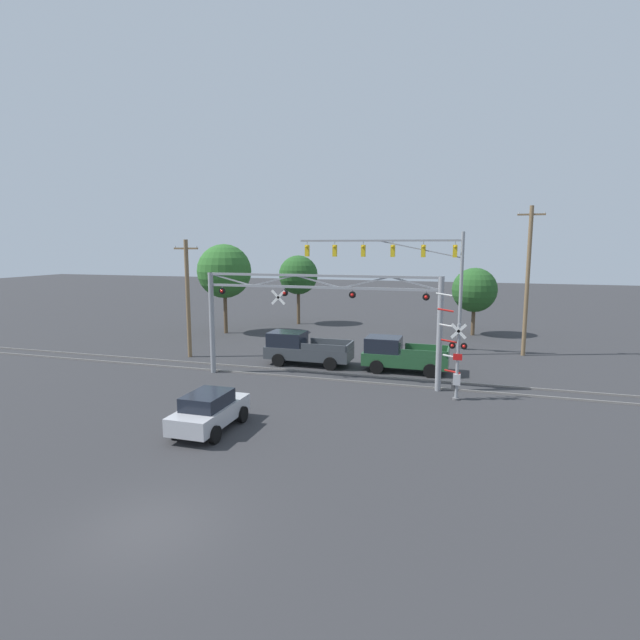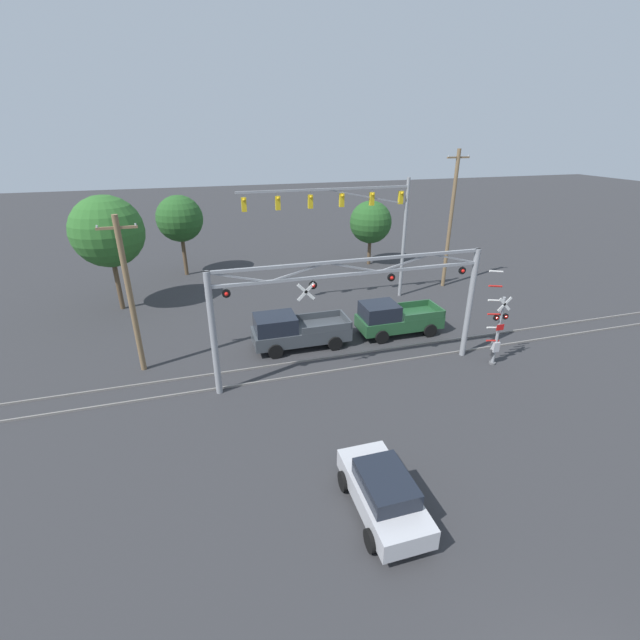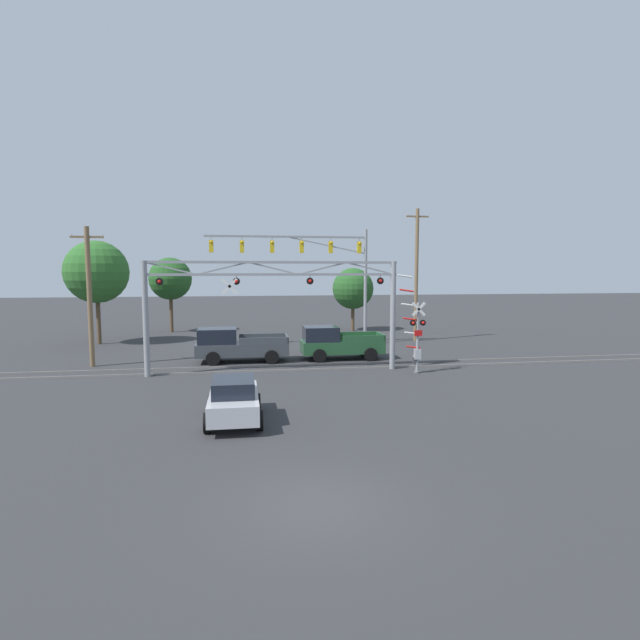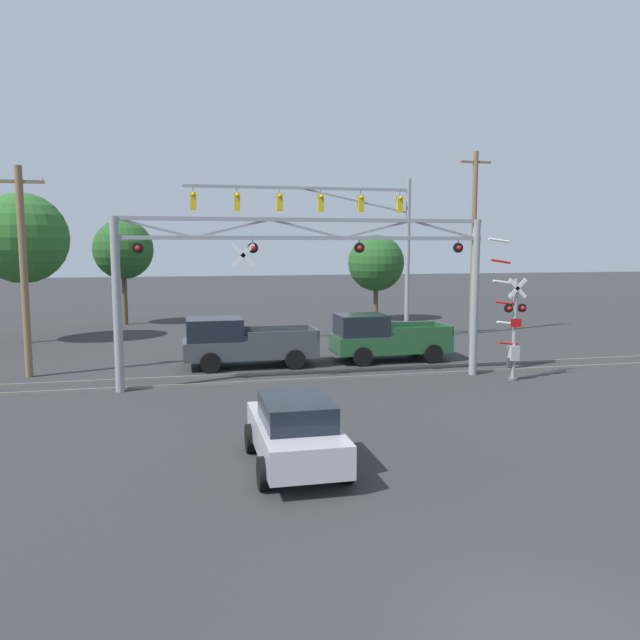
{
  "view_description": "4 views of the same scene",
  "coord_description": "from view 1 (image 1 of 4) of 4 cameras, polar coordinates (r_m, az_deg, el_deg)",
  "views": [
    {
      "loc": [
        8.22,
        -10.76,
        7.67
      ],
      "look_at": [
        0.26,
        15.34,
        3.61
      ],
      "focal_mm": 28.0,
      "sensor_mm": 36.0,
      "label": 1
    },
    {
      "loc": [
        -6.96,
        -2.33,
        11.62
      ],
      "look_at": [
        -0.88,
        18.41,
        1.97
      ],
      "focal_mm": 24.0,
      "sensor_mm": 36.0,
      "label": 2
    },
    {
      "loc": [
        -1.7,
        -11.28,
        5.59
      ],
      "look_at": [
        2.32,
        14.4,
        3.01
      ],
      "focal_mm": 28.0,
      "sensor_mm": 36.0,
      "label": 3
    },
    {
      "loc": [
        -4.57,
        -6.66,
        5.1
      ],
      "look_at": [
        1.2,
        18.96,
        1.96
      ],
      "focal_mm": 35.0,
      "sensor_mm": 36.0,
      "label": 4
    }
  ],
  "objects": [
    {
      "name": "pickup_truck_following",
      "position": [
        31.14,
        9.09,
        -3.94
      ],
      "size": [
        5.16,
        2.31,
        2.1
      ],
      "color": "#23512D",
      "rests_on": "ground_plane"
    },
    {
      "name": "traffic_signal_span",
      "position": [
        36.39,
        10.54,
        6.07
      ],
      "size": [
        11.95,
        0.39,
        8.65
      ],
      "color": "gray",
      "rests_on": "ground_plane"
    },
    {
      "name": "ground_plane",
      "position": [
        15.57,
        -19.05,
        -21.56
      ],
      "size": [
        200.0,
        200.0,
        0.0
      ],
      "primitive_type": "plane",
      "color": "#303033"
    },
    {
      "name": "background_tree_far_left_verge",
      "position": [
        44.49,
        -10.88,
        5.49
      ],
      "size": [
        4.7,
        4.7,
        7.84
      ],
      "color": "brown",
      "rests_on": "ground_plane"
    },
    {
      "name": "sedan_waiting",
      "position": [
        21.68,
        -12.54,
        -10.08
      ],
      "size": [
        2.03,
        4.12,
        1.64
      ],
      "color": "#B7B7BC",
      "rests_on": "ground_plane"
    },
    {
      "name": "utility_pole_right",
      "position": [
        37.47,
        22.63,
        4.26
      ],
      "size": [
        1.8,
        0.28,
        10.38
      ],
      "color": "brown",
      "rests_on": "ground_plane"
    },
    {
      "name": "crossing_signal_mast",
      "position": [
        25.84,
        15.26,
        -4.61
      ],
      "size": [
        1.61,
        0.35,
        5.39
      ],
      "color": "gray",
      "rests_on": "ground_plane"
    },
    {
      "name": "rail_track_near",
      "position": [
        29.08,
        -0.07,
        -6.72
      ],
      "size": [
        80.0,
        0.08,
        0.1
      ],
      "primitive_type": "cube",
      "color": "gray",
      "rests_on": "ground_plane"
    },
    {
      "name": "background_tree_beyond_span",
      "position": [
        44.8,
        17.25,
        3.28
      ],
      "size": [
        3.8,
        3.8,
        5.83
      ],
      "color": "brown",
      "rests_on": "ground_plane"
    },
    {
      "name": "utility_pole_left",
      "position": [
        35.41,
        -14.87,
        2.55
      ],
      "size": [
        1.8,
        0.28,
        8.1
      ],
      "color": "brown",
      "rests_on": "ground_plane"
    },
    {
      "name": "rail_track_far",
      "position": [
        30.41,
        0.73,
        -6.05
      ],
      "size": [
        80.0,
        0.08,
        0.1
      ],
      "primitive_type": "cube",
      "color": "gray",
      "rests_on": "ground_plane"
    },
    {
      "name": "pickup_truck_lead",
      "position": [
        32.56,
        -1.94,
        -3.3
      ],
      "size": [
        5.58,
        2.31,
        2.1
      ],
      "color": "#3D4247",
      "rests_on": "ground_plane"
    },
    {
      "name": "crossing_gantry",
      "position": [
        28.03,
        -0.26,
        1.01
      ],
      "size": [
        13.73,
        0.31,
        6.1
      ],
      "color": "gray",
      "rests_on": "ground_plane"
    },
    {
      "name": "background_tree_far_right_verge",
      "position": [
        49.0,
        -2.5,
        5.15
      ],
      "size": [
        3.81,
        3.81,
        6.76
      ],
      "color": "brown",
      "rests_on": "ground_plane"
    }
  ]
}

